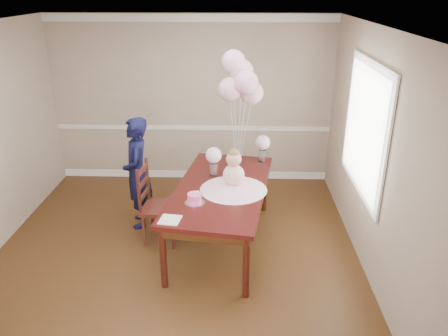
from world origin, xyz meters
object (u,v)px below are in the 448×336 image
dining_table_top (221,188)px  birthday_cake (195,198)px  woman (137,173)px  dining_chair_seat (161,208)px

dining_table_top → birthday_cake: (-0.28, -0.45, 0.09)m
woman → dining_table_top: bearing=56.7°
birthday_cake → dining_chair_seat: (-0.49, 0.49, -0.40)m
dining_table_top → dining_chair_seat: 0.83m
birthday_cake → woman: 1.26m
birthday_cake → woman: bearing=133.4°
dining_table_top → birthday_cake: 0.54m
birthday_cake → dining_table_top: bearing=57.5°
birthday_cake → dining_chair_seat: bearing=134.8°
dining_table_top → dining_chair_seat: size_ratio=4.68×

